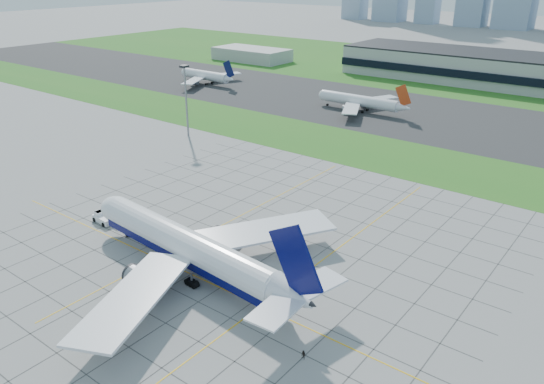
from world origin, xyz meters
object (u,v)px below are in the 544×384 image
(pushback_tug, at_px, (103,218))
(crew_far, at_px, (303,355))
(distant_jet_0, at_px, (206,76))
(airliner, at_px, (188,247))
(light_mast, at_px, (186,92))
(distant_jet_1, at_px, (360,101))
(crew_near, at_px, (126,232))

(pushback_tug, xyz_separation_m, crew_far, (66.33, -10.59, -0.33))
(distant_jet_0, bearing_deg, airliner, -46.92)
(light_mast, bearing_deg, distant_jet_1, 65.14)
(light_mast, bearing_deg, airliner, -43.94)
(distant_jet_1, bearing_deg, crew_near, -84.30)
(crew_far, bearing_deg, distant_jet_1, 130.73)
(airliner, distance_m, distant_jet_0, 188.43)
(light_mast, distance_m, crew_near, 80.59)
(airliner, relative_size, crew_near, 32.69)
(pushback_tug, distance_m, distant_jet_0, 165.39)
(light_mast, height_order, crew_far, light_mast)
(airliner, relative_size, pushback_tug, 7.08)
(crew_far, distance_m, distant_jet_1, 160.07)
(crew_far, relative_size, distant_jet_1, 0.04)
(crew_far, height_order, distant_jet_1, distant_jet_1)
(airliner, xyz_separation_m, pushback_tug, (-32.78, 2.93, -4.35))
(crew_near, relative_size, crew_far, 1.26)
(crew_far, relative_size, distant_jet_0, 0.04)
(light_mast, xyz_separation_m, pushback_tug, (35.89, -63.25, -15.07))
(pushback_tug, height_order, distant_jet_0, distant_jet_0)
(light_mast, relative_size, airliner, 0.40)
(distant_jet_0, distance_m, distant_jet_1, 92.58)
(light_mast, distance_m, distant_jet_0, 94.04)
(crew_near, bearing_deg, light_mast, 45.77)
(crew_near, height_order, distant_jet_0, distant_jet_0)
(pushback_tug, height_order, distant_jet_1, distant_jet_1)
(airliner, height_order, crew_near, airliner)
(distant_jet_0, bearing_deg, light_mast, -49.96)
(distant_jet_0, bearing_deg, crew_far, -41.84)
(crew_near, bearing_deg, crew_far, -89.27)
(light_mast, bearing_deg, pushback_tug, -60.43)
(distant_jet_0, bearing_deg, crew_near, -52.03)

